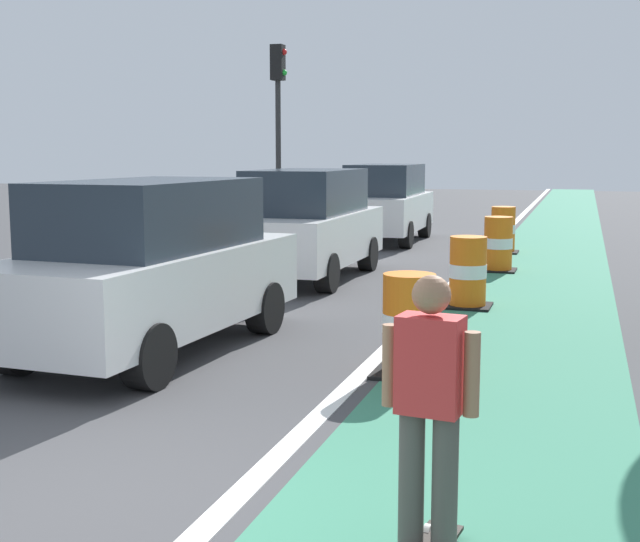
{
  "coord_description": "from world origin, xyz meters",
  "views": [
    {
      "loc": [
        3.11,
        -4.68,
        2.37
      ],
      "look_at": [
        0.43,
        3.98,
        1.1
      ],
      "focal_mm": 47.99,
      "sensor_mm": 36.0,
      "label": 1
    }
  ],
  "objects_px": {
    "traffic_barrel_front": "(409,326)",
    "traffic_barrel_back": "(498,245)",
    "parked_suv_third": "(385,203)",
    "parked_suv_second": "(307,224)",
    "parked_suv_nearest": "(151,266)",
    "traffic_barrel_far": "(503,230)",
    "traffic_light_corner": "(278,108)",
    "traffic_barrel_mid": "(468,273)",
    "skateboarder_on_lane": "(429,411)"
  },
  "relations": [
    {
      "from": "parked_suv_nearest",
      "to": "traffic_barrel_far",
      "type": "xyz_separation_m",
      "value": [
        3.04,
        11.52,
        -0.5
      ]
    },
    {
      "from": "parked_suv_nearest",
      "to": "traffic_barrel_front",
      "type": "distance_m",
      "value": 3.16
    },
    {
      "from": "skateboarder_on_lane",
      "to": "traffic_barrel_back",
      "type": "relative_size",
      "value": 1.55
    },
    {
      "from": "parked_suv_third",
      "to": "traffic_barrel_back",
      "type": "relative_size",
      "value": 4.25
    },
    {
      "from": "traffic_barrel_mid",
      "to": "traffic_barrel_far",
      "type": "distance_m",
      "value": 7.44
    },
    {
      "from": "skateboarder_on_lane",
      "to": "parked_suv_nearest",
      "type": "height_order",
      "value": "parked_suv_nearest"
    },
    {
      "from": "parked_suv_nearest",
      "to": "traffic_barrel_front",
      "type": "height_order",
      "value": "parked_suv_nearest"
    },
    {
      "from": "skateboarder_on_lane",
      "to": "parked_suv_nearest",
      "type": "relative_size",
      "value": 0.36
    },
    {
      "from": "traffic_barrel_front",
      "to": "parked_suv_second",
      "type": "bearing_deg",
      "value": 116.89
    },
    {
      "from": "traffic_light_corner",
      "to": "traffic_barrel_front",
      "type": "bearing_deg",
      "value": -64.36
    },
    {
      "from": "parked_suv_second",
      "to": "parked_suv_third",
      "type": "bearing_deg",
      "value": 90.73
    },
    {
      "from": "parked_suv_second",
      "to": "traffic_light_corner",
      "type": "relative_size",
      "value": 0.9
    },
    {
      "from": "parked_suv_nearest",
      "to": "traffic_barrel_back",
      "type": "bearing_deg",
      "value": 68.67
    },
    {
      "from": "parked_suv_third",
      "to": "traffic_barrel_far",
      "type": "distance_m",
      "value": 3.63
    },
    {
      "from": "traffic_barrel_mid",
      "to": "traffic_light_corner",
      "type": "bearing_deg",
      "value": 126.33
    },
    {
      "from": "traffic_barrel_back",
      "to": "traffic_light_corner",
      "type": "xyz_separation_m",
      "value": [
        -6.09,
        4.02,
        2.97
      ]
    },
    {
      "from": "traffic_barrel_front",
      "to": "traffic_barrel_back",
      "type": "xyz_separation_m",
      "value": [
        0.12,
        8.43,
        0.0
      ]
    },
    {
      "from": "traffic_barrel_mid",
      "to": "traffic_barrel_back",
      "type": "relative_size",
      "value": 1.0
    },
    {
      "from": "traffic_barrel_back",
      "to": "traffic_light_corner",
      "type": "height_order",
      "value": "traffic_light_corner"
    },
    {
      "from": "skateboarder_on_lane",
      "to": "parked_suv_second",
      "type": "distance_m",
      "value": 11.23
    },
    {
      "from": "skateboarder_on_lane",
      "to": "traffic_barrel_far",
      "type": "relative_size",
      "value": 1.55
    },
    {
      "from": "traffic_barrel_mid",
      "to": "traffic_barrel_front",
      "type": "bearing_deg",
      "value": -90.99
    },
    {
      "from": "parked_suv_second",
      "to": "traffic_barrel_mid",
      "type": "bearing_deg",
      "value": -32.5
    },
    {
      "from": "parked_suv_third",
      "to": "traffic_barrel_back",
      "type": "bearing_deg",
      "value": -54.91
    },
    {
      "from": "parked_suv_second",
      "to": "parked_suv_third",
      "type": "xyz_separation_m",
      "value": [
        -0.09,
        6.97,
        0.0
      ]
    },
    {
      "from": "skateboarder_on_lane",
      "to": "parked_suv_second",
      "type": "height_order",
      "value": "parked_suv_second"
    },
    {
      "from": "traffic_barrel_mid",
      "to": "traffic_barrel_back",
      "type": "height_order",
      "value": "same"
    },
    {
      "from": "parked_suv_nearest",
      "to": "traffic_barrel_mid",
      "type": "distance_m",
      "value": 5.2
    },
    {
      "from": "traffic_light_corner",
      "to": "traffic_barrel_mid",
      "type": "bearing_deg",
      "value": -53.67
    },
    {
      "from": "parked_suv_third",
      "to": "traffic_barrel_mid",
      "type": "distance_m",
      "value": 9.67
    },
    {
      "from": "skateboarder_on_lane",
      "to": "parked_suv_third",
      "type": "distance_m",
      "value": 17.92
    },
    {
      "from": "parked_suv_third",
      "to": "traffic_barrel_back",
      "type": "height_order",
      "value": "parked_suv_third"
    },
    {
      "from": "traffic_barrel_back",
      "to": "traffic_barrel_far",
      "type": "xyz_separation_m",
      "value": [
        -0.2,
        3.23,
        0.0
      ]
    },
    {
      "from": "skateboarder_on_lane",
      "to": "traffic_barrel_back",
      "type": "xyz_separation_m",
      "value": [
        -0.82,
        12.56,
        -0.38
      ]
    },
    {
      "from": "traffic_barrel_mid",
      "to": "parked_suv_nearest",
      "type": "bearing_deg",
      "value": -127.97
    },
    {
      "from": "parked_suv_nearest",
      "to": "parked_suv_second",
      "type": "bearing_deg",
      "value": 90.78
    },
    {
      "from": "traffic_barrel_back",
      "to": "traffic_light_corner",
      "type": "relative_size",
      "value": 0.21
    },
    {
      "from": "skateboarder_on_lane",
      "to": "traffic_barrel_back",
      "type": "bearing_deg",
      "value": 93.72
    },
    {
      "from": "traffic_barrel_mid",
      "to": "traffic_barrel_far",
      "type": "relative_size",
      "value": 1.0
    },
    {
      "from": "traffic_barrel_mid",
      "to": "traffic_barrel_back",
      "type": "xyz_separation_m",
      "value": [
        0.05,
        4.21,
        0.0
      ]
    },
    {
      "from": "parked_suv_nearest",
      "to": "traffic_barrel_back",
      "type": "xyz_separation_m",
      "value": [
        3.24,
        8.29,
        -0.5
      ]
    },
    {
      "from": "traffic_barrel_front",
      "to": "traffic_barrel_mid",
      "type": "bearing_deg",
      "value": 89.01
    },
    {
      "from": "skateboarder_on_lane",
      "to": "traffic_light_corner",
      "type": "bearing_deg",
      "value": 112.63
    },
    {
      "from": "parked_suv_third",
      "to": "traffic_barrel_far",
      "type": "height_order",
      "value": "parked_suv_third"
    },
    {
      "from": "traffic_barrel_back",
      "to": "parked_suv_nearest",
      "type": "bearing_deg",
      "value": -111.33
    },
    {
      "from": "parked_suv_third",
      "to": "parked_suv_nearest",
      "type": "bearing_deg",
      "value": -89.25
    },
    {
      "from": "parked_suv_nearest",
      "to": "traffic_barrel_front",
      "type": "bearing_deg",
      "value": -2.57
    },
    {
      "from": "parked_suv_nearest",
      "to": "traffic_barrel_far",
      "type": "relative_size",
      "value": 4.31
    },
    {
      "from": "traffic_barrel_back",
      "to": "skateboarder_on_lane",
      "type": "bearing_deg",
      "value": -86.28
    },
    {
      "from": "parked_suv_nearest",
      "to": "traffic_barrel_far",
      "type": "bearing_deg",
      "value": 75.23
    }
  ]
}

